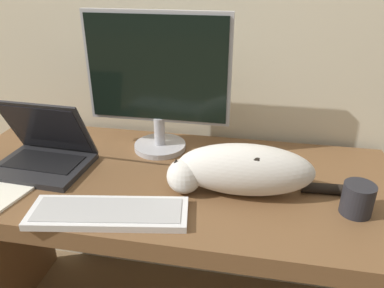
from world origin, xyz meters
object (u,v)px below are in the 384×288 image
object	(u,v)px
monitor	(158,80)
cat	(241,169)
laptop	(44,154)
external_keyboard	(109,213)
coffee_mug	(358,199)

from	to	relation	value
monitor	cat	world-z (taller)	monitor
cat	laptop	bearing A→B (deg)	173.54
laptop	external_keyboard	bearing A→B (deg)	-32.40
monitor	coffee_mug	xyz separation A→B (m)	(0.64, -0.29, -0.22)
monitor	cat	size ratio (longest dim) A/B	0.86
monitor	coffee_mug	distance (m)	0.73
laptop	coffee_mug	xyz separation A→B (m)	(0.99, -0.08, -0.00)
coffee_mug	monitor	bearing A→B (deg)	155.87
laptop	coffee_mug	bearing A→B (deg)	-1.97
external_keyboard	cat	world-z (taller)	cat
cat	monitor	bearing A→B (deg)	139.18
cat	external_keyboard	bearing A→B (deg)	-154.72
external_keyboard	cat	bearing A→B (deg)	19.09
cat	coffee_mug	size ratio (longest dim) A/B	6.46
external_keyboard	laptop	bearing A→B (deg)	135.38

